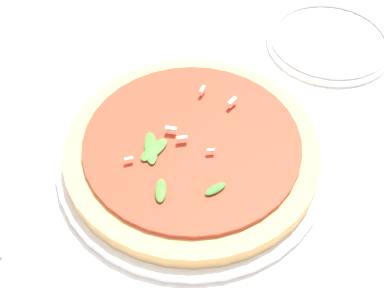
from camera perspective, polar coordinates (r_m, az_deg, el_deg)
name	(u,v)px	position (r m, az deg, el deg)	size (l,w,h in m)	color
ground_plane	(178,175)	(0.60, -1.52, -3.36)	(6.00, 6.00, 0.00)	silver
pizza_arugula_main	(192,152)	(0.60, -0.01, -0.83)	(0.30, 0.30, 0.05)	white
side_plate_white	(330,41)	(0.77, 14.46, 10.63)	(0.17, 0.17, 0.02)	white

